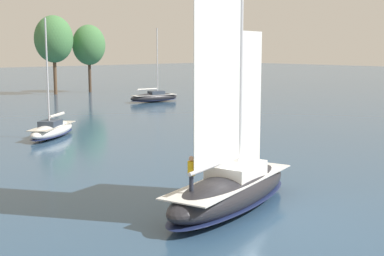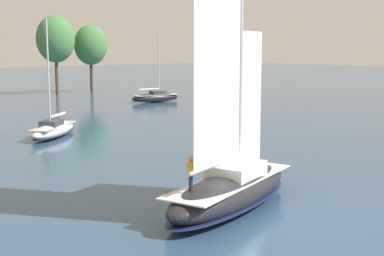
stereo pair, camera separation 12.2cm
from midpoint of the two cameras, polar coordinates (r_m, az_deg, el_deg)
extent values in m
plane|color=#2D4C6B|center=(27.41, 4.06, -8.53)|extent=(400.00, 400.00, 0.00)
cylinder|color=#4C3828|center=(99.82, -10.89, 5.66)|extent=(0.53, 0.53, 6.59)
ellipsoid|color=#477F47|center=(99.71, -10.98, 8.70)|extent=(5.93, 5.93, 7.25)
cylinder|color=brown|center=(96.23, -14.44, 5.67)|extent=(0.59, 0.59, 7.34)
ellipsoid|color=#477F47|center=(96.15, -14.57, 9.17)|extent=(6.60, 6.60, 8.07)
ellipsoid|color=#232328|center=(27.15, 4.08, -6.68)|extent=(11.19, 6.03, 1.83)
ellipsoid|color=#19234C|center=(27.29, 4.07, -7.70)|extent=(11.30, 6.09, 0.22)
cube|color=silver|center=(27.02, 4.09, -5.59)|extent=(9.81, 5.19, 0.06)
cube|color=silver|center=(27.39, 4.63, -4.53)|extent=(3.50, 2.90, 0.75)
cylinder|color=silver|center=(26.97, 5.11, 8.89)|extent=(0.22, 0.22, 13.48)
cylinder|color=silver|center=(25.42, 2.48, -3.91)|extent=(4.69, 1.59, 0.18)
cube|color=white|center=(25.00, 2.78, 8.64)|extent=(4.28, 1.33, 11.05)
cube|color=white|center=(28.27, 6.20, 2.70)|extent=(2.28, 0.71, 7.41)
cylinder|color=#232838|center=(24.36, -0.22, -6.04)|extent=(0.25, 0.25, 0.85)
cylinder|color=gold|center=(24.18, -0.22, -4.32)|extent=(0.42, 0.42, 0.65)
sphere|color=tan|center=(24.08, -0.22, -3.28)|extent=(0.24, 0.24, 0.24)
ellipsoid|color=#232328|center=(80.39, -4.12, 3.26)|extent=(8.09, 3.20, 1.34)
ellipsoid|color=#19234C|center=(80.43, -4.11, 3.00)|extent=(8.17, 3.23, 0.16)
cube|color=silver|center=(80.36, -4.12, 3.54)|extent=(7.11, 2.73, 0.06)
cube|color=#333D4C|center=(80.53, -3.88, 3.77)|extent=(2.38, 1.81, 0.55)
cylinder|color=silver|center=(80.39, -3.76, 7.08)|extent=(0.16, 0.16, 9.84)
cylinder|color=silver|center=(79.73, -4.84, 4.08)|extent=(3.53, 0.59, 0.13)
cylinder|color=white|center=(79.72, -4.84, 4.15)|extent=(3.19, 0.62, 0.21)
ellipsoid|color=white|center=(50.06, -14.73, -0.23)|extent=(7.27, 6.53, 1.30)
ellipsoid|color=#19234C|center=(50.12, -14.72, -0.63)|extent=(7.34, 6.59, 0.16)
cube|color=#BCB7A8|center=(50.01, -14.75, 0.21)|extent=(6.34, 5.68, 0.06)
cube|color=#333D4C|center=(49.62, -14.94, 0.49)|extent=(2.61, 2.52, 0.54)
cylinder|color=silver|center=(49.01, -15.25, 5.69)|extent=(0.15, 0.15, 9.57)
cylinder|color=silver|center=(50.91, -14.28, 1.28)|extent=(2.74, 2.29, 0.13)
cylinder|color=silver|center=(50.90, -14.28, 1.38)|extent=(2.52, 2.14, 0.21)
camera|label=1|loc=(0.06, -90.12, -0.02)|focal=50.00mm
camera|label=2|loc=(0.06, 89.88, 0.02)|focal=50.00mm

